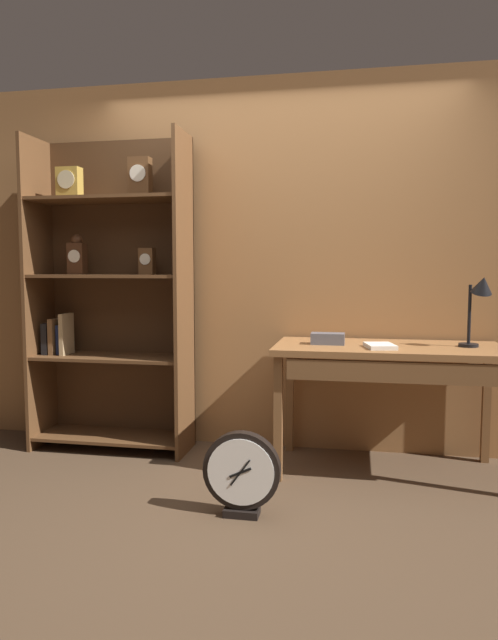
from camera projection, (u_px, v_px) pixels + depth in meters
ground_plane at (242, 524)px, 2.84m from camera, size 10.00×10.00×0.00m
back_wood_panel at (279, 265)px, 4.01m from camera, size 4.80×0.05×2.60m
bookshelf at (110, 296)px, 4.00m from camera, size 1.11×0.40×2.19m
workbench at (388, 360)px, 3.51m from camera, size 1.40×0.68×0.80m
desk_lamp at (480, 296)px, 3.40m from camera, size 0.20×0.20×0.45m
toolbox_small at (328, 339)px, 3.58m from camera, size 0.21×0.11×0.07m
open_repair_manual at (380, 346)px, 3.42m from camera, size 0.20×0.25×0.02m
round_clock_large at (242, 473)px, 2.92m from camera, size 0.40×0.11×0.44m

